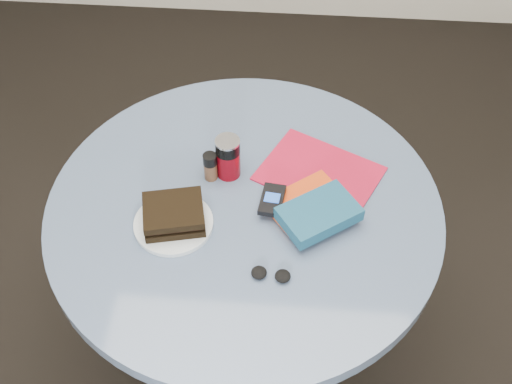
# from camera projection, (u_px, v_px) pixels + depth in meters

# --- Properties ---
(ground) EXTENTS (4.00, 4.00, 0.00)m
(ground) POSITION_uv_depth(u_px,v_px,m) (247.00, 346.00, 2.18)
(ground) COLOR black
(ground) RESTS_ON ground
(table) EXTENTS (1.00, 1.00, 0.75)m
(table) POSITION_uv_depth(u_px,v_px,m) (245.00, 243.00, 1.74)
(table) COLOR black
(table) RESTS_ON ground
(plate) EXTENTS (0.20, 0.20, 0.01)m
(plate) POSITION_uv_depth(u_px,v_px,m) (174.00, 224.00, 1.57)
(plate) COLOR silver
(plate) RESTS_ON table
(sandwich) EXTENTS (0.17, 0.15, 0.05)m
(sandwich) POSITION_uv_depth(u_px,v_px,m) (174.00, 214.00, 1.55)
(sandwich) COLOR black
(sandwich) RESTS_ON plate
(soda_can) EXTENTS (0.08, 0.08, 0.12)m
(soda_can) POSITION_uv_depth(u_px,v_px,m) (228.00, 157.00, 1.64)
(soda_can) COLOR maroon
(soda_can) RESTS_ON table
(pepper_grinder) EXTENTS (0.04, 0.04, 0.08)m
(pepper_grinder) POSITION_uv_depth(u_px,v_px,m) (210.00, 166.00, 1.65)
(pepper_grinder) COLOR #4C3120
(pepper_grinder) RESTS_ON table
(magazine) EXTENTS (0.36, 0.33, 0.01)m
(magazine) POSITION_uv_depth(u_px,v_px,m) (319.00, 174.00, 1.68)
(magazine) COLOR maroon
(magazine) RESTS_ON table
(red_book) EXTENTS (0.23, 0.22, 0.02)m
(red_book) POSITION_uv_depth(u_px,v_px,m) (306.00, 202.00, 1.60)
(red_book) COLOR #C43A0F
(red_book) RESTS_ON magazine
(novel) EXTENTS (0.22, 0.20, 0.04)m
(novel) POSITION_uv_depth(u_px,v_px,m) (319.00, 214.00, 1.55)
(novel) COLOR navy
(novel) RESTS_ON red_book
(mp3_player) EXTENTS (0.07, 0.10, 0.02)m
(mp3_player) POSITION_uv_depth(u_px,v_px,m) (272.00, 200.00, 1.59)
(mp3_player) COLOR black
(mp3_player) RESTS_ON red_book
(headphones) EXTENTS (0.10, 0.05, 0.02)m
(headphones) POSITION_uv_depth(u_px,v_px,m) (271.00, 274.00, 1.46)
(headphones) COLOR black
(headphones) RESTS_ON table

